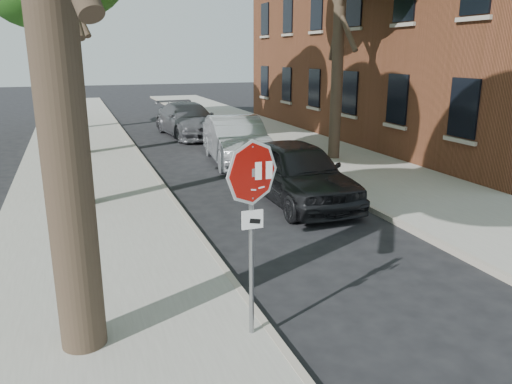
{
  "coord_description": "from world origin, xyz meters",
  "views": [
    {
      "loc": [
        -2.68,
        -5.57,
        3.7
      ],
      "look_at": [
        -0.63,
        0.03,
        2.05
      ],
      "focal_mm": 35.0,
      "sensor_mm": 36.0,
      "label": 1
    }
  ],
  "objects_px": {
    "car_a": "(297,172)",
    "car_b": "(236,140)",
    "stop_sign": "(252,202)",
    "car_c": "(188,120)"
  },
  "relations": [
    {
      "from": "car_a",
      "to": "car_c",
      "type": "height_order",
      "value": "car_a"
    },
    {
      "from": "car_a",
      "to": "car_b",
      "type": "distance_m",
      "value": 5.07
    },
    {
      "from": "stop_sign",
      "to": "car_b",
      "type": "relative_size",
      "value": 0.53
    },
    {
      "from": "stop_sign",
      "to": "car_b",
      "type": "bearing_deg",
      "value": 73.08
    },
    {
      "from": "stop_sign",
      "to": "car_c",
      "type": "bearing_deg",
      "value": 80.02
    },
    {
      "from": "car_a",
      "to": "car_c",
      "type": "relative_size",
      "value": 0.89
    },
    {
      "from": "car_c",
      "to": "car_a",
      "type": "bearing_deg",
      "value": -93.58
    },
    {
      "from": "car_b",
      "to": "stop_sign",
      "type": "bearing_deg",
      "value": -100.6
    },
    {
      "from": "car_a",
      "to": "car_c",
      "type": "bearing_deg",
      "value": 91.49
    },
    {
      "from": "car_a",
      "to": "car_b",
      "type": "bearing_deg",
      "value": 90.22
    }
  ]
}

